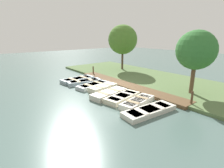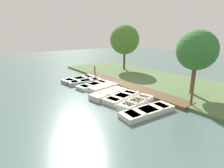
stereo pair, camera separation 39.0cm
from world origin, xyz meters
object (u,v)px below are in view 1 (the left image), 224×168
(rowboat_5, at_px, (122,97))
(park_tree_far_left, at_px, (123,40))
(rowboat_2, at_px, (93,85))
(park_tree_left, at_px, (196,50))
(mooring_post_near, at_px, (93,71))
(rowboat_7, at_px, (149,111))
(rowboat_1, at_px, (84,82))
(rowboat_0, at_px, (78,80))
(rowboat_3, at_px, (103,88))
(mooring_post_far, at_px, (192,99))
(rowboat_6, at_px, (137,102))
(rowboat_4, at_px, (109,94))

(rowboat_5, height_order, park_tree_far_left, park_tree_far_left)
(rowboat_2, xyz_separation_m, park_tree_left, (-4.67, 6.73, 3.32))
(rowboat_5, distance_m, park_tree_far_left, 11.41)
(mooring_post_near, bearing_deg, rowboat_7, 74.73)
(rowboat_1, distance_m, mooring_post_near, 3.64)
(rowboat_0, relative_size, park_tree_far_left, 0.60)
(rowboat_3, bearing_deg, rowboat_2, -91.43)
(rowboat_2, xyz_separation_m, rowboat_7, (0.37, 6.78, -0.00))
(mooring_post_far, bearing_deg, rowboat_6, -44.05)
(rowboat_1, relative_size, mooring_post_near, 3.08)
(rowboat_6, bearing_deg, park_tree_far_left, -138.56)
(rowboat_6, distance_m, park_tree_far_left, 12.32)
(rowboat_2, height_order, rowboat_6, rowboat_6)
(rowboat_0, height_order, rowboat_5, rowboat_0)
(rowboat_7, bearing_deg, rowboat_5, -90.40)
(rowboat_1, bearing_deg, rowboat_3, 106.02)
(rowboat_5, bearing_deg, mooring_post_far, 113.97)
(rowboat_2, relative_size, rowboat_5, 1.05)
(rowboat_5, xyz_separation_m, rowboat_6, (-0.14, 1.36, 0.01))
(rowboat_3, xyz_separation_m, park_tree_left, (-4.52, 5.40, 3.27))
(rowboat_5, distance_m, mooring_post_far, 4.65)
(rowboat_7, relative_size, mooring_post_near, 3.33)
(rowboat_7, bearing_deg, rowboat_1, -86.80)
(rowboat_3, xyz_separation_m, rowboat_6, (0.12, 4.12, -0.02))
(park_tree_far_left, bearing_deg, rowboat_7, 55.15)
(rowboat_5, relative_size, park_tree_left, 0.63)
(rowboat_2, distance_m, rowboat_7, 6.79)
(park_tree_left, bearing_deg, rowboat_4, -37.17)
(rowboat_2, height_order, rowboat_5, rowboat_5)
(rowboat_3, relative_size, mooring_post_far, 2.49)
(rowboat_4, distance_m, rowboat_6, 2.60)
(rowboat_0, xyz_separation_m, mooring_post_far, (-2.69, 10.52, 0.36))
(rowboat_2, relative_size, park_tree_left, 0.67)
(rowboat_1, relative_size, rowboat_5, 1.08)
(park_tree_far_left, bearing_deg, mooring_post_near, 0.29)
(rowboat_2, relative_size, mooring_post_near, 3.02)
(rowboat_0, distance_m, rowboat_1, 1.23)
(park_tree_far_left, bearing_deg, rowboat_2, 28.93)
(mooring_post_near, relative_size, park_tree_far_left, 0.19)
(rowboat_7, xyz_separation_m, mooring_post_far, (-2.91, 1.10, 0.39))
(rowboat_1, height_order, rowboat_6, rowboat_6)
(rowboat_6, relative_size, park_tree_far_left, 0.53)
(mooring_post_far, bearing_deg, rowboat_2, -72.11)
(mooring_post_near, relative_size, mooring_post_far, 1.00)
(rowboat_3, bearing_deg, rowboat_5, 76.67)
(rowboat_3, height_order, park_tree_far_left, park_tree_far_left)
(rowboat_3, relative_size, rowboat_7, 0.75)
(rowboat_4, bearing_deg, rowboat_1, -103.06)
(rowboat_0, bearing_deg, park_tree_far_left, -175.13)
(rowboat_2, relative_size, rowboat_6, 1.07)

